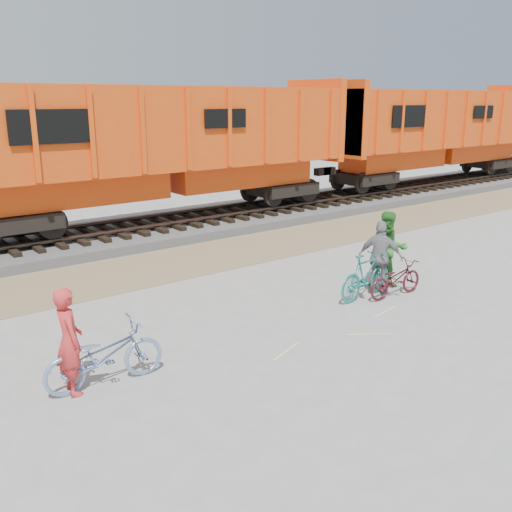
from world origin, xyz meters
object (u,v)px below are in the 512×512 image
object	(u,v)px
hopper_car_center	(164,144)
person_woman	(380,257)
hopper_car_right	(436,130)
bicycle_teal	(366,275)
bicycle_maroon	(396,279)
person_solo	(69,341)
bicycle_blue	(104,355)
person_man	(389,250)

from	to	relation	value
hopper_car_center	person_woman	bearing A→B (deg)	-84.66
hopper_car_right	bicycle_teal	xyz separation A→B (m)	(-14.70, -8.70, -2.47)
bicycle_maroon	person_solo	distance (m)	7.59
hopper_car_center	bicycle_teal	world-z (taller)	hopper_car_center
hopper_car_right	person_woman	bearing A→B (deg)	-148.60
hopper_car_right	bicycle_teal	world-z (taller)	hopper_car_right
bicycle_blue	person_woman	xyz separation A→B (m)	(6.98, 0.29, 0.36)
person_man	person_woman	size ratio (longest dim) A/B	1.07
hopper_car_center	bicycle_maroon	xyz separation A→B (m)	(0.91, -9.06, -2.58)
hopper_car_right	person_man	distance (m)	16.26
bicycle_maroon	person_woman	world-z (taller)	person_woman
bicycle_teal	person_woman	xyz separation A→B (m)	(0.51, 0.04, 0.34)
bicycle_maroon	person_woman	xyz separation A→B (m)	(-0.10, 0.40, 0.45)
person_man	hopper_car_right	bearing A→B (deg)	66.11
person_woman	person_solo	bearing A→B (deg)	58.50
person_man	person_woman	world-z (taller)	person_man
hopper_car_right	person_woman	distance (m)	16.76
hopper_car_center	bicycle_blue	size ratio (longest dim) A/B	7.18
person_man	bicycle_teal	bearing A→B (deg)	-134.39
person_solo	bicycle_maroon	bearing A→B (deg)	-87.05
hopper_car_center	person_solo	xyz separation A→B (m)	(-6.67, -8.86, -2.14)
bicycle_teal	hopper_car_center	bearing A→B (deg)	-3.09
bicycle_maroon	person_woman	bearing A→B (deg)	16.54
person_man	bicycle_blue	bearing A→B (deg)	-142.20
hopper_car_right	bicycle_maroon	bearing A→B (deg)	-147.25
person_solo	person_woman	xyz separation A→B (m)	(7.48, 0.19, 0.01)
bicycle_teal	person_woman	bearing A→B (deg)	-90.94
hopper_car_center	person_woman	size ratio (longest dim) A/B	8.03
person_woman	bicycle_blue	bearing A→B (deg)	59.43
person_solo	person_woman	distance (m)	7.48
bicycle_teal	person_man	size ratio (longest dim) A/B	0.95
hopper_car_center	person_woman	distance (m)	8.96
person_man	person_woman	distance (m)	0.52
bicycle_blue	bicycle_teal	size ratio (longest dim) A/B	1.09
hopper_car_center	bicycle_blue	distance (m)	11.15
bicycle_maroon	person_man	world-z (taller)	person_man
hopper_car_right	bicycle_blue	xyz separation A→B (m)	(-21.17, -8.96, -2.49)
person_man	person_solo	bearing A→B (deg)	-143.14
hopper_car_center	bicycle_maroon	distance (m)	9.47
bicycle_blue	person_solo	distance (m)	0.62
person_solo	person_man	xyz separation A→B (m)	(7.96, 0.36, 0.07)
bicycle_maroon	person_man	xyz separation A→B (m)	(0.39, 0.56, 0.51)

